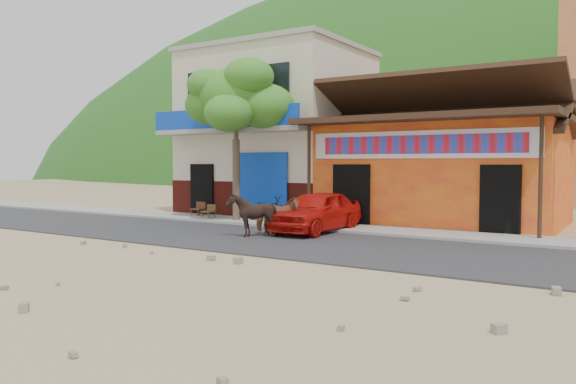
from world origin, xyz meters
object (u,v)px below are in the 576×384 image
red_car (317,211)px  scooter (267,208)px  tree (236,139)px  cow_dark (252,215)px  cafe_chair_left (198,203)px  cafe_chair_right (208,205)px  cow_tan (277,216)px

red_car → scooter: size_ratio=2.27×
scooter → red_car: bearing=-124.5°
tree → cow_dark: (3.00, -3.11, -2.42)m
cow_dark → scooter: cow_dark is taller
tree → cafe_chair_left: tree is taller
tree → cafe_chair_right: bearing=179.2°
cow_tan → cow_dark: (-0.44, -0.71, 0.06)m
cow_dark → cafe_chair_right: cow_dark is taller
cow_tan → cafe_chair_left: 6.58m
cafe_chair_left → tree: bearing=-15.8°
cow_tan → cafe_chair_left: (-5.87, 2.97, -0.01)m
cow_dark → cafe_chair_left: size_ratio=1.31×
red_car → cafe_chair_left: 6.66m
cow_dark → scooter: bearing=-146.6°
cafe_chair_right → cow_tan: bearing=-23.7°
cow_tan → cow_dark: size_ratio=1.07×
scooter → cafe_chair_left: cafe_chair_left is taller
tree → red_car: tree is taller
cow_dark → red_car: red_car is taller
cow_tan → cafe_chair_right: (-4.85, 2.41, -0.04)m
cow_tan → tree: bearing=35.4°
cow_dark → cafe_chair_left: (-5.43, 3.69, -0.08)m
red_car → cow_dark: bearing=-115.6°
tree → red_car: 4.82m
cow_dark → cafe_chair_right: size_ratio=1.39×
tree → cow_tan: tree is taller
cow_dark → cafe_chair_left: cow_dark is taller
scooter → tree: bearing=102.0°
cow_dark → cafe_chair_right: (-4.40, 3.13, -0.11)m
tree → cafe_chair_left: bearing=166.6°
scooter → cafe_chair_right: size_ratio=1.80×
cow_tan → cafe_chair_right: size_ratio=1.49×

